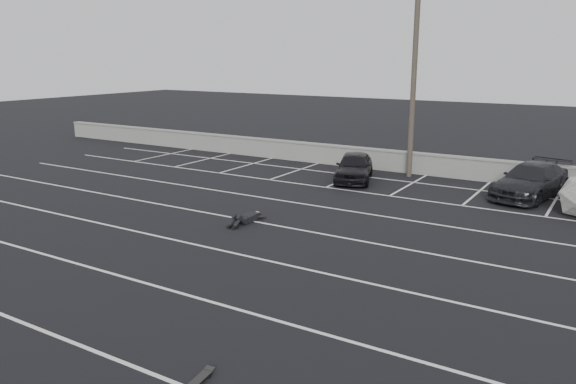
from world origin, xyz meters
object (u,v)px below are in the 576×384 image
Objects in this scene: trash_bin at (535,179)px; person at (250,214)px; car_right at (531,181)px; skateboard at (198,380)px; utility_pole at (414,75)px; car_left at (354,167)px.

person is at bearing -126.42° from trash_bin.
person is at bearing -118.99° from car_right.
car_right reaches higher than skateboard.
trash_bin is (-0.09, 1.72, -0.25)m from car_right.
utility_pole is (-5.67, 1.32, 4.14)m from car_right.
car_right is at bearing -13.12° from utility_pole.
car_left is 5.10m from utility_pole.
person is at bearing -102.32° from utility_pole.
skateboard is at bearing -81.40° from utility_pole.
trash_bin is at bearing 4.10° from utility_pole.
person reaches higher than skateboard.
utility_pole is at bearing 75.92° from person.
person is (-0.35, -7.91, -0.44)m from car_left.
utility_pole is at bearing 91.45° from skateboard.
utility_pole is at bearing 179.58° from car_right.
person is 3.19× the size of skateboard.
car_right is at bearing -87.17° from trash_bin.
skateboard is (2.87, -18.99, -4.76)m from utility_pole.
car_left is 5.41× the size of skateboard.
utility_pole is 19.79m from skateboard.
car_right is at bearing 73.86° from skateboard.
trash_bin is (7.45, 2.67, -0.23)m from car_left.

